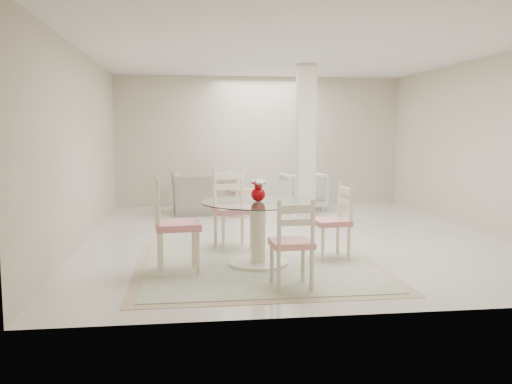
{
  "coord_description": "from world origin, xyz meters",
  "views": [
    {
      "loc": [
        -1.54,
        -7.87,
        1.58
      ],
      "look_at": [
        -0.72,
        -1.51,
        0.85
      ],
      "focal_mm": 38.0,
      "sensor_mm": 36.0,
      "label": 1
    }
  ],
  "objects": [
    {
      "name": "dining_table",
      "position": [
        -0.72,
        -1.71,
        0.39
      ],
      "size": [
        1.32,
        1.32,
        0.76
      ],
      "rotation": [
        0.0,
        0.0,
        0.23
      ],
      "color": "beige",
      "rests_on": "ground"
    },
    {
      "name": "red_vase",
      "position": [
        -0.72,
        -1.71,
        0.89
      ],
      "size": [
        0.2,
        0.18,
        0.26
      ],
      "color": "#AD050C",
      "rests_on": "dining_table"
    },
    {
      "name": "recliner_taupe",
      "position": [
        -1.23,
        2.46,
        0.39
      ],
      "size": [
        1.25,
        1.11,
        0.77
      ],
      "primitive_type": "imported",
      "rotation": [
        0.0,
        0.0,
        3.2
      ],
      "color": "gray",
      "rests_on": "ground"
    },
    {
      "name": "dining_chair_south",
      "position": [
        -0.51,
        -2.7,
        0.53
      ],
      "size": [
        0.42,
        0.42,
        1.01
      ],
      "rotation": [
        0.0,
        0.0,
        3.19
      ],
      "color": "beige",
      "rests_on": "ground"
    },
    {
      "name": "dining_chair_east",
      "position": [
        0.27,
        -1.48,
        0.54
      ],
      "size": [
        0.46,
        0.46,
        1.03
      ],
      "rotation": [
        0.0,
        0.0,
        -1.44
      ],
      "color": "#F7EFCB",
      "rests_on": "ground"
    },
    {
      "name": "side_table",
      "position": [
        -0.55,
        2.04,
        0.23
      ],
      "size": [
        0.48,
        0.48,
        0.5
      ],
      "color": "#DAAD86",
      "rests_on": "ground"
    },
    {
      "name": "area_rug",
      "position": [
        -0.72,
        -1.71,
        0.01
      ],
      "size": [
        2.85,
        2.85,
        0.02
      ],
      "color": "tan",
      "rests_on": "ground"
    },
    {
      "name": "ground",
      "position": [
        0.0,
        0.0,
        0.0
      ],
      "size": [
        7.0,
        7.0,
        0.0
      ],
      "primitive_type": "plane",
      "color": "white",
      "rests_on": "ground"
    },
    {
      "name": "room_shell",
      "position": [
        0.0,
        0.0,
        1.86
      ],
      "size": [
        6.02,
        7.02,
        2.71
      ],
      "color": "beige",
      "rests_on": "ground"
    },
    {
      "name": "armchair_white",
      "position": [
        0.75,
        2.67,
        0.38
      ],
      "size": [
        0.89,
        0.91,
        0.75
      ],
      "primitive_type": "imported",
      "rotation": [
        0.0,
        0.0,
        3.25
      ],
      "color": "white",
      "rests_on": "ground"
    },
    {
      "name": "dining_chair_north",
      "position": [
        -0.95,
        -0.7,
        0.62
      ],
      "size": [
        0.56,
        0.56,
        1.18
      ],
      "rotation": [
        0.0,
        0.0,
        0.21
      ],
      "color": "#F5EAC9",
      "rests_on": "ground"
    },
    {
      "name": "column",
      "position": [
        0.5,
        1.3,
        1.35
      ],
      "size": [
        0.3,
        0.3,
        2.7
      ],
      "primitive_type": "cube",
      "color": "beige",
      "rests_on": "ground"
    },
    {
      "name": "dining_chair_west",
      "position": [
        -1.73,
        -1.93,
        0.63
      ],
      "size": [
        0.52,
        0.52,
        1.2
      ],
      "rotation": [
        0.0,
        0.0,
        1.67
      ],
      "color": "#F7EECB",
      "rests_on": "ground"
    }
  ]
}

